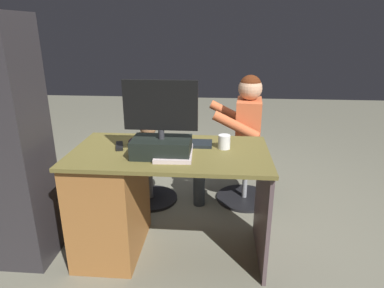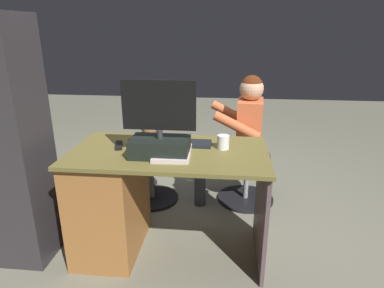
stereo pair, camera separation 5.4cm
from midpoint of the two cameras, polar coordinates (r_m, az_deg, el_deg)
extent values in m
plane|color=slate|center=(2.80, -1.64, -12.66)|extent=(10.00, 10.00, 0.00)
cube|color=brown|center=(2.12, -3.24, -1.42)|extent=(1.24, 0.68, 0.02)
cube|color=#A16632|center=(2.37, -13.11, -9.46)|extent=(0.40, 0.62, 0.72)
cube|color=#584649|center=(2.27, 12.36, -10.79)|extent=(0.02, 0.61, 0.72)
cube|color=black|center=(2.02, -4.69, -0.50)|extent=(0.35, 0.22, 0.11)
cylinder|color=#333338|center=(1.99, -4.76, 1.71)|extent=(0.04, 0.04, 0.06)
cube|color=black|center=(1.95, -4.90, 6.60)|extent=(0.43, 0.02, 0.29)
cube|color=#19598C|center=(1.96, -4.82, 6.69)|extent=(0.40, 0.00, 0.26)
cube|color=black|center=(2.21, -1.44, 0.16)|extent=(0.42, 0.14, 0.02)
ellipsoid|color=#2A1C28|center=(2.27, -9.43, 0.57)|extent=(0.06, 0.10, 0.04)
cylinder|color=white|center=(2.14, 6.06, 0.33)|extent=(0.08, 0.08, 0.09)
cube|color=black|center=(2.22, -11.68, -0.23)|extent=(0.08, 0.16, 0.02)
cube|color=beige|center=(2.04, -2.59, -1.55)|extent=(0.23, 0.31, 0.02)
cylinder|color=black|center=(3.10, -6.29, -9.09)|extent=(0.47, 0.47, 0.03)
cylinder|color=gray|center=(3.01, -6.42, -5.87)|extent=(0.04, 0.04, 0.36)
cylinder|color=#364846|center=(2.93, -6.57, -2.16)|extent=(0.39, 0.39, 0.06)
ellipsoid|color=#9E6F4A|center=(2.89, -6.66, 0.04)|extent=(0.17, 0.14, 0.18)
sphere|color=#9E6F4A|center=(2.85, -6.77, 2.77)|extent=(0.14, 0.14, 0.14)
sphere|color=beige|center=(2.90, -6.52, 2.90)|extent=(0.05, 0.05, 0.05)
sphere|color=#9E6F4A|center=(2.82, -5.87, 3.74)|extent=(0.06, 0.06, 0.06)
sphere|color=#9E6F4A|center=(2.84, -7.75, 3.78)|extent=(0.06, 0.06, 0.06)
cylinder|color=#9E6F4A|center=(2.89, -4.91, 0.85)|extent=(0.05, 0.13, 0.09)
cylinder|color=#9E6F4A|center=(2.93, -8.18, 0.96)|extent=(0.05, 0.13, 0.09)
cylinder|color=#9E6F4A|center=(2.99, -5.38, -0.48)|extent=(0.06, 0.11, 0.06)
cylinder|color=#9E6F4A|center=(3.01, -7.05, -0.42)|extent=(0.06, 0.11, 0.06)
cylinder|color=black|center=(3.11, 9.55, -9.14)|extent=(0.50, 0.50, 0.03)
cylinder|color=gray|center=(3.03, 9.75, -5.94)|extent=(0.04, 0.04, 0.36)
cylinder|color=#3F424A|center=(2.94, 9.97, -2.24)|extent=(0.39, 0.39, 0.06)
cube|color=#D06137|center=(2.86, 10.28, 2.74)|extent=(0.23, 0.34, 0.47)
sphere|color=tan|center=(2.78, 10.69, 9.26)|extent=(0.19, 0.19, 0.19)
sphere|color=#51230F|center=(2.78, 10.71, 9.65)|extent=(0.18, 0.18, 0.18)
cylinder|color=#D06137|center=(2.63, 8.18, 3.03)|extent=(0.38, 0.11, 0.23)
cylinder|color=#D06137|center=(3.01, 7.28, 5.14)|extent=(0.38, 0.11, 0.23)
cylinder|color=#384048|center=(2.82, 6.16, -1.95)|extent=(0.42, 0.15, 0.11)
cylinder|color=#384048|center=(2.90, 1.91, -6.39)|extent=(0.10, 0.10, 0.44)
cylinder|color=#384048|center=(2.98, 5.87, -0.73)|extent=(0.42, 0.15, 0.11)
cylinder|color=#384048|center=(3.06, 1.86, -4.97)|extent=(0.10, 0.10, 0.44)
cube|color=#2F2C2F|center=(2.36, -28.53, -0.34)|extent=(0.44, 0.36, 1.56)
camera|label=1|loc=(0.03, -89.37, 0.22)|focal=31.29mm
camera|label=2|loc=(0.03, 90.63, -0.22)|focal=31.29mm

